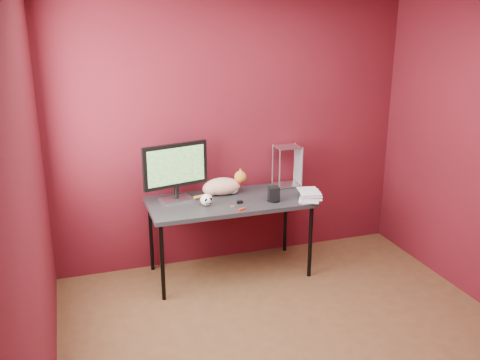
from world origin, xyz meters
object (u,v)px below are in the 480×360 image
object	(u,v)px
desk	(229,205)
skull_mug	(207,200)
book_stack	(302,148)
speaker	(274,195)
cat	(222,186)
monitor	(176,169)

from	to	relation	value
desk	skull_mug	distance (m)	0.27
skull_mug	book_stack	bearing A→B (deg)	-14.44
skull_mug	speaker	world-z (taller)	speaker
skull_mug	book_stack	distance (m)	0.98
speaker	book_stack	size ratio (longest dim) A/B	0.14
desk	cat	bearing A→B (deg)	96.41
speaker	monitor	bearing A→B (deg)	170.04
monitor	cat	distance (m)	0.50
monitor	skull_mug	size ratio (longest dim) A/B	5.49
cat	skull_mug	bearing A→B (deg)	-126.03
monitor	book_stack	size ratio (longest dim) A/B	0.62
desk	skull_mug	xyz separation A→B (m)	(-0.24, -0.08, 0.11)
cat	speaker	size ratio (longest dim) A/B	3.85
desk	monitor	size ratio (longest dim) A/B	2.43
desk	cat	world-z (taller)	cat
speaker	book_stack	xyz separation A→B (m)	(0.25, -0.03, 0.43)
desk	speaker	world-z (taller)	speaker
desk	monitor	bearing A→B (deg)	164.32
monitor	speaker	xyz separation A→B (m)	(0.85, -0.29, -0.24)
monitor	cat	size ratio (longest dim) A/B	1.17
cat	speaker	world-z (taller)	cat
desk	cat	distance (m)	0.21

